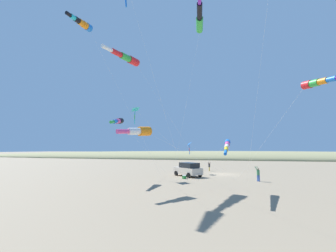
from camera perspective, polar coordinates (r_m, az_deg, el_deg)
The scene contains 15 objects.
ground_plane at distance 34.53m, azimuth 13.90°, elevation -11.93°, with size 600.00×600.00×0.00m, color gray.
dune_ridge_grassy at distance 89.41m, azimuth 14.11°, elevation -8.18°, with size 28.00×240.00×6.01m, color #938E60.
parked_car at distance 30.91m, azimuth 5.20°, elevation -11.01°, with size 4.33×4.37×1.85m.
cooler_box at distance 28.65m, azimuth 4.19°, elevation -12.91°, with size 0.62×0.42×0.42m.
person_adult_flyer at distance 28.06m, azimuth 22.17°, elevation -11.19°, with size 0.59×0.59×1.68m.
person_child_green_jacket at distance 39.04m, azimuth 10.56°, elevation -10.10°, with size 0.46×0.37×1.49m.
kite_windsock_orange_high_right at distance 27.76m, azimuth -10.74°, elevation 16.89°, with size 13.37×9.51×14.87m.
kite_windsock_teal_far_right at distance 19.53m, azimuth 14.93°, elevation -4.83°, with size 12.14×5.18×4.61m.
kite_windsock_striped_overhead at distance 20.03m, azimuth -7.49°, elevation -1.35°, with size 11.69×10.06×5.77m.
kite_delta_blue_topmost at distance 35.08m, azimuth 5.42°, elevation -4.72°, with size 3.46×6.14×4.80m.
kite_windsock_long_streamer_left at distance 27.27m, azimuth -12.78°, elevation 1.21°, with size 9.75×4.99×7.60m.
kite_delta_black_fish_shape at distance 30.78m, azimuth -8.46°, elevation 4.19°, with size 11.29×8.01×9.47m.
kite_windsock_white_trailing at distance 27.71m, azimuth -21.22°, elevation 23.37°, with size 10.23×7.16×17.54m.
kite_windsock_checkered_midright at distance 22.98m, azimuth 8.11°, elevation 25.83°, with size 10.95×4.86×16.09m.
kite_windsock_yellow_midlevel at distance 18.23m, azimuth 33.97°, elevation 9.23°, with size 15.59×5.54×8.52m.
Camera 1 is at (34.33, 0.30, 3.66)m, focal length 23.71 mm.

